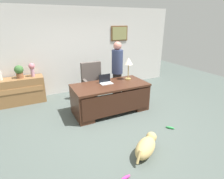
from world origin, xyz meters
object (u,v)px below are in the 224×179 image
laptop (106,81)px  vase_with_flowers (32,68)px  armchair (93,84)px  dog_toy_plush (126,178)px  desk (111,97)px  credenza (21,91)px  dog_toy_bone (170,128)px  potted_plant (19,71)px  desk_lamp (129,63)px  person_standing (117,71)px  dog_lying (146,146)px  vase_empty (0,76)px

laptop → vase_with_flowers: 2.21m
armchair → vase_with_flowers: 1.80m
dog_toy_plush → desk: bearing=69.9°
credenza → laptop: 2.53m
desk → vase_with_flowers: 2.43m
desk → dog_toy_bone: (0.82, -1.37, -0.39)m
dog_toy_plush → potted_plant: bearing=108.8°
desk → dog_toy_plush: size_ratio=10.97×
desk_lamp → dog_toy_bone: (0.19, -1.57, -1.19)m
desk_lamp → dog_toy_plush: size_ratio=3.41×
credenza → armchair: size_ratio=1.11×
person_standing → dog_lying: person_standing is taller
dog_lying → desk_lamp: (0.79, 1.99, 1.06)m
person_standing → potted_plant: (-2.56, 1.00, 0.06)m
desk_lamp → vase_with_flowers: 2.75m
armchair → potted_plant: 2.09m
laptop → potted_plant: (-1.98, 1.45, 0.16)m
laptop → desk: bearing=-67.2°
person_standing → vase_with_flowers: 2.44m
dog_lying → laptop: 2.06m
vase_empty → credenza: bearing=-0.2°
dog_lying → dog_toy_plush: bearing=-151.7°
desk → person_standing: bearing=50.3°
dog_lying → vase_empty: (-2.37, 3.40, 0.73)m
potted_plant → vase_empty: bearing=180.0°
credenza → potted_plant: potted_plant is taller
person_standing → potted_plant: 2.75m
laptop → vase_empty: bearing=149.5°
dog_toy_plush → dog_toy_bone: bearing=25.4°
desk → armchair: 0.89m
armchair → dog_lying: 2.69m
person_standing → vase_with_flowers: size_ratio=4.47×
laptop → vase_empty: 2.86m
desk → credenza: credenza is taller
dog_toy_plush → desk_lamp: bearing=58.7°
desk → dog_lying: (-0.16, -1.79, -0.26)m
desk → vase_empty: 3.04m
person_standing → dog_toy_plush: bearing=-115.2°
armchair → desk: bearing=-80.4°
vase_with_flowers → dog_toy_plush: 3.98m
credenza → dog_lying: bearing=-60.4°
vase_with_flowers → dog_toy_plush: vase_with_flowers is taller
dog_lying → vase_with_flowers: (-1.56, 3.40, 0.85)m
dog_toy_bone → desk: bearing=121.0°
armchair → dog_lying: (-0.01, -2.67, -0.35)m
person_standing → dog_toy_plush: size_ratio=9.91×
person_standing → credenza: bearing=159.1°
credenza → dog_lying: credenza is taller
vase_with_flowers → person_standing: bearing=-24.1°
dog_lying → potted_plant: bearing=119.1°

